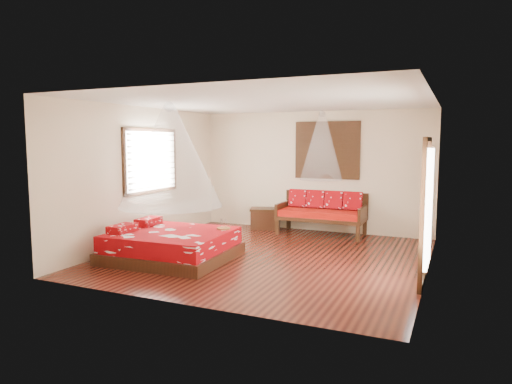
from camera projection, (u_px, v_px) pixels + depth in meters
room at (268, 180)px, 8.23m from camera, size 5.54×5.54×2.84m
bed at (171, 245)px, 8.18m from camera, size 2.15×1.96×0.64m
daybed at (322, 211)px, 10.35m from camera, size 1.95×0.86×0.98m
storage_chest at (266, 218)px, 11.01m from camera, size 0.86×0.74×0.50m
shutter_panel at (327, 150)px, 10.50m from camera, size 1.52×0.06×1.32m
window_left at (151, 161)px, 9.47m from camera, size 0.10×1.74×1.34m
glazed_door at (424, 213)px, 6.62m from camera, size 0.08×1.02×2.16m
wine_tray at (224, 226)px, 8.34m from camera, size 0.25×0.25×0.20m
mosquito_net_main at (170, 156)px, 8.00m from camera, size 1.82×1.82×1.80m
mosquito_net_daybed at (322, 146)px, 10.06m from camera, size 0.94×0.94×1.50m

